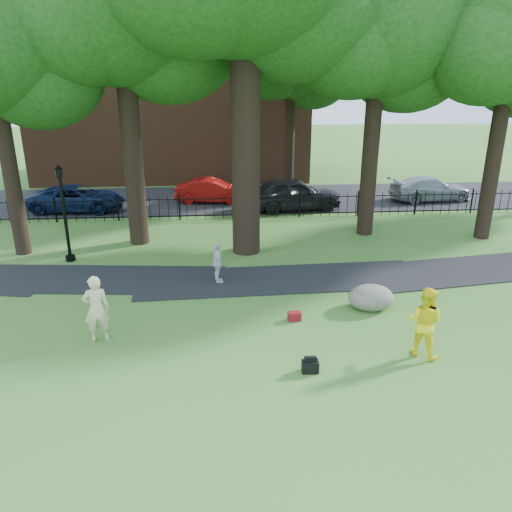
{
  "coord_description": "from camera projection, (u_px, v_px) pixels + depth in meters",
  "views": [
    {
      "loc": [
        -1.15,
        -12.19,
        6.83
      ],
      "look_at": [
        -0.01,
        2.0,
        1.61
      ],
      "focal_mm": 35.0,
      "sensor_mm": 36.0,
      "label": 1
    }
  ],
  "objects": [
    {
      "name": "lamppost",
      "position": [
        65.0,
        215.0,
        18.75
      ],
      "size": [
        0.37,
        0.37,
        3.71
      ],
      "rotation": [
        0.0,
        0.0,
        0.37
      ],
      "color": "black",
      "rests_on": "ground"
    },
    {
      "name": "brick_building",
      "position": [
        172.0,
        87.0,
        33.95
      ],
      "size": [
        18.0,
        8.0,
        12.0
      ],
      "primitive_type": "cube",
      "color": "brown",
      "rests_on": "ground"
    },
    {
      "name": "silver_car",
      "position": [
        430.0,
        189.0,
        28.38
      ],
      "size": [
        4.79,
        2.32,
        1.34
      ],
      "primitive_type": "imported",
      "rotation": [
        0.0,
        0.0,
        1.67
      ],
      "color": "#9B9DA3",
      "rests_on": "ground"
    },
    {
      "name": "ground",
      "position": [
        262.0,
        335.0,
        13.85
      ],
      "size": [
        120.0,
        120.0,
        0.0
      ],
      "primitive_type": "plane",
      "color": "#3A7127",
      "rests_on": "ground"
    },
    {
      "name": "grey_car",
      "position": [
        293.0,
        194.0,
        26.41
      ],
      "size": [
        5.27,
        2.72,
        1.72
      ],
      "primitive_type": "imported",
      "rotation": [
        0.0,
        0.0,
        1.71
      ],
      "color": "black",
      "rests_on": "ground"
    },
    {
      "name": "pedestrian",
      "position": [
        218.0,
        263.0,
        17.09
      ],
      "size": [
        0.47,
        0.89,
        1.45
      ],
      "primitive_type": "imported",
      "rotation": [
        0.0,
        0.0,
        1.71
      ],
      "color": "silver",
      "rests_on": "ground"
    },
    {
      "name": "boulder",
      "position": [
        371.0,
        296.0,
        15.31
      ],
      "size": [
        1.44,
        1.11,
        0.82
      ],
      "primitive_type": "ellipsoid",
      "rotation": [
        0.0,
        0.0,
        0.04
      ],
      "color": "#625C51",
      "rests_on": "ground"
    },
    {
      "name": "footpath",
      "position": [
        280.0,
        280.0,
        17.57
      ],
      "size": [
        36.07,
        3.85,
        0.03
      ],
      "primitive_type": "cube",
      "rotation": [
        0.0,
        0.0,
        0.03
      ],
      "color": "black",
      "rests_on": "ground"
    },
    {
      "name": "red_sedan",
      "position": [
        212.0,
        191.0,
        27.9
      ],
      "size": [
        4.2,
        2.0,
        1.33
      ],
      "primitive_type": "imported",
      "rotation": [
        0.0,
        0.0,
        1.42
      ],
      "color": "#9A0E0B",
      "rests_on": "ground"
    },
    {
      "name": "tree_row",
      "position": [
        256.0,
        37.0,
        18.95
      ],
      "size": [
        26.82,
        7.96,
        12.42
      ],
      "color": "black",
      "rests_on": "ground"
    },
    {
      "name": "backpack",
      "position": [
        310.0,
        366.0,
        12.09
      ],
      "size": [
        0.41,
        0.26,
        0.3
      ],
      "primitive_type": "cube",
      "rotation": [
        0.0,
        0.0,
        -0.03
      ],
      "color": "black",
      "rests_on": "ground"
    },
    {
      "name": "woman",
      "position": [
        97.0,
        309.0,
        13.27
      ],
      "size": [
        0.76,
        0.57,
        1.89
      ],
      "primitive_type": "imported",
      "rotation": [
        0.0,
        0.0,
        3.32
      ],
      "color": "beige",
      "rests_on": "ground"
    },
    {
      "name": "navy_van",
      "position": [
        77.0,
        198.0,
        26.18
      ],
      "size": [
        4.94,
        2.46,
        1.34
      ],
      "primitive_type": "imported",
      "rotation": [
        0.0,
        0.0,
        1.52
      ],
      "color": "#0C1C3F",
      "rests_on": "ground"
    },
    {
      "name": "street",
      "position": [
        237.0,
        199.0,
        28.82
      ],
      "size": [
        80.0,
        7.0,
        0.02
      ],
      "primitive_type": "cube",
      "color": "black",
      "rests_on": "ground"
    },
    {
      "name": "iron_fence",
      "position": [
        240.0,
        206.0,
        24.87
      ],
      "size": [
        44.0,
        0.04,
        1.2
      ],
      "color": "black",
      "rests_on": "ground"
    },
    {
      "name": "red_bag",
      "position": [
        294.0,
        316.0,
        14.64
      ],
      "size": [
        0.39,
        0.26,
        0.26
      ],
      "primitive_type": "cube",
      "rotation": [
        0.0,
        0.0,
        0.06
      ],
      "color": "maroon",
      "rests_on": "ground"
    },
    {
      "name": "man",
      "position": [
        425.0,
        322.0,
        12.58
      ],
      "size": [
        1.15,
        1.13,
        1.88
      ],
      "primitive_type": "imported",
      "rotation": [
        0.0,
        0.0,
        2.45
      ],
      "color": "yellow",
      "rests_on": "ground"
    }
  ]
}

